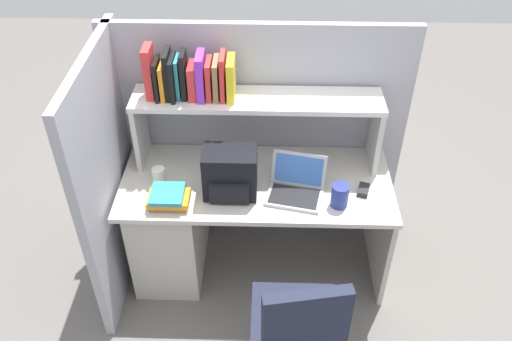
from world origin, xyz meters
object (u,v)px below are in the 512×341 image
Objects in this scene: paper_cup at (159,175)px; office_chair at (296,338)px; laptop at (296,186)px; backpack at (230,173)px; computer_mouse at (363,190)px; snack_canister at (340,196)px.

paper_cup is 1.21m from office_chair.
laptop reaches higher than office_chair.
backpack is (-0.37, -0.00, 0.09)m from laptop.
computer_mouse is (0.76, 0.02, -0.12)m from backpack.
paper_cup is (-1.19, 0.07, 0.03)m from computer_mouse.
backpack reaches higher than paper_cup.
laptop reaches higher than paper_cup.
computer_mouse is (0.39, 0.02, -0.03)m from laptop.
paper_cup is at bearing 173.79° from laptop.
office_chair reaches higher than computer_mouse.
paper_cup is at bearing 170.21° from snack_canister.
backpack is at bearing -11.73° from paper_cup.
snack_canister is 0.80m from office_chair.
laptop is at bearing -160.82° from computer_mouse.
laptop reaches higher than snack_canister.
office_chair is at bearing -63.18° from backpack.
backpack is at bearing -162.19° from computer_mouse.
paper_cup is 1.05m from snack_canister.
snack_canister is at bearing -21.13° from laptop.
computer_mouse is at bearing 1.69° from backpack.
laptop is at bearing -100.29° from office_chair.
computer_mouse is 0.75× the size of snack_canister.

